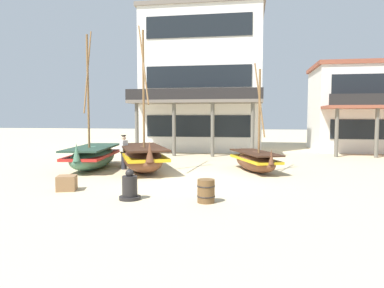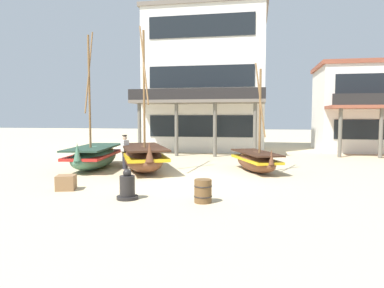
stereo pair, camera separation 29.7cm
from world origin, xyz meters
The scene contains 10 objects.
ground_plane centered at (0.00, 0.00, 0.00)m, with size 120.00×120.00×0.00m, color #CCB78E.
fishing_boat_near_left centered at (2.69, 2.84, 0.53)m, with size 2.53×3.89×5.05m.
fishing_boat_centre_large centered at (-5.19, 2.45, 0.62)m, with size 2.40×5.11×6.68m.
fishing_boat_far_right centered at (-2.55, 2.09, 0.66)m, with size 3.61×5.08×6.97m.
fisherman_by_hull centered at (-3.62, 2.48, 0.83)m, with size 0.34×0.42×1.68m.
capstan_winch centered at (-1.21, -3.53, 0.37)m, with size 0.67×0.67×0.95m.
wooden_barrel centered at (1.17, -3.54, 0.35)m, with size 0.56×0.56×0.70m.
cargo_crate centered at (-3.83, -2.60, 0.26)m, with size 0.62×0.62×0.52m, color olive.
harbor_building_main centered at (-1.19, 13.91, 5.36)m, with size 9.22×8.88×10.73m.
harbor_building_annex centered at (11.50, 14.80, 3.26)m, with size 8.70×8.45×6.51m.
Camera 1 is at (2.44, -13.85, 2.55)m, focal length 32.97 mm.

